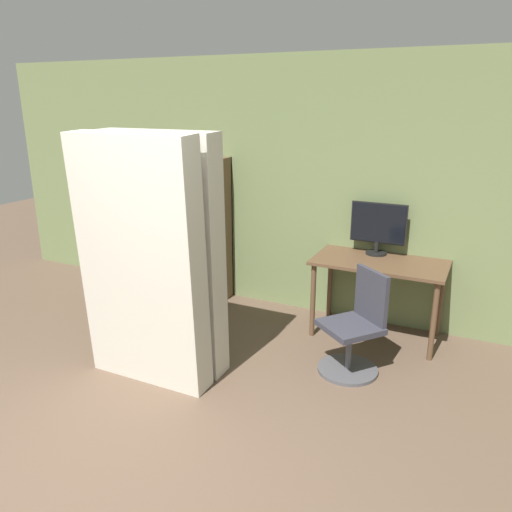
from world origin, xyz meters
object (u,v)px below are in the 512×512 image
Objects in this scene: office_chair at (355,333)px; mattress_near at (142,265)px; mattress_far at (164,255)px; bookshelf at (197,229)px; monitor at (378,226)px.

office_chair is 0.44× the size of mattress_near.
office_chair is 1.75m from mattress_far.
mattress_far reaches higher than office_chair.
mattress_near is at bearing -149.41° from office_chair.
bookshelf is 0.81× the size of mattress_near.
mattress_far is (0.00, 0.30, -0.00)m from mattress_near.
mattress_far reaches higher than bookshelf.
mattress_near is at bearing -90.00° from mattress_far.
office_chair is 2.43m from bookshelf.
monitor is 2.12m from mattress_far.
bookshelf is 1.72m from mattress_far.
office_chair is at bearing 30.59° from mattress_near.
bookshelf reaches higher than monitor.
mattress_near reaches higher than bookshelf.
mattress_far is at bearing -66.76° from bookshelf.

